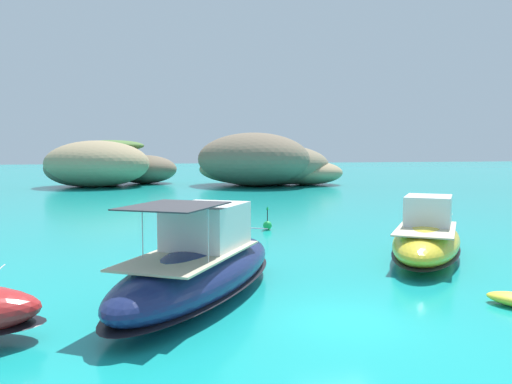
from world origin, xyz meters
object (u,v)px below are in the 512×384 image
(islet_large, at_px, (264,163))
(motorboat_yellow, at_px, (427,238))
(islet_small, at_px, (104,165))
(motorboat_navy, at_px, (201,267))
(channel_buoy, at_px, (267,225))

(islet_large, relative_size, motorboat_yellow, 2.66)
(islet_small, height_order, motorboat_navy, islet_small)
(islet_large, distance_m, motorboat_yellow, 52.57)
(islet_large, xyz_separation_m, motorboat_navy, (-19.45, -55.22, -2.18))
(islet_large, xyz_separation_m, islet_small, (-22.60, 4.99, -0.20))
(motorboat_navy, bearing_deg, islet_large, 70.59)
(motorboat_yellow, distance_m, motorboat_navy, 11.61)
(islet_large, height_order, motorboat_yellow, islet_large)
(motorboat_yellow, height_order, channel_buoy, motorboat_yellow)
(islet_small, relative_size, motorboat_navy, 2.26)
(islet_small, bearing_deg, islet_large, -12.46)
(islet_large, relative_size, channel_buoy, 16.92)
(islet_large, distance_m, motorboat_navy, 58.59)
(islet_small, height_order, channel_buoy, islet_small)
(motorboat_yellow, bearing_deg, islet_small, 104.09)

